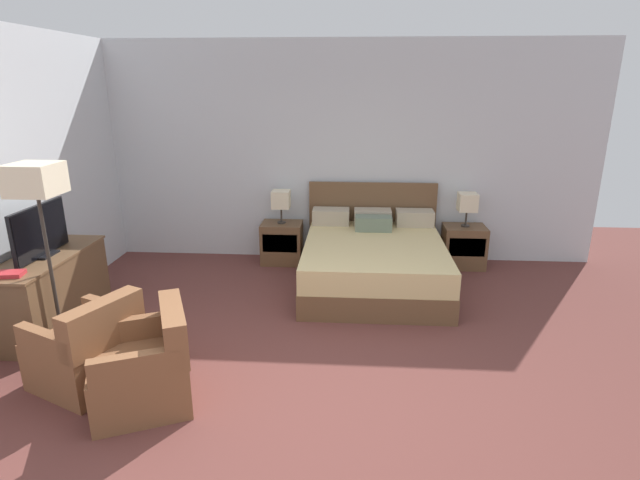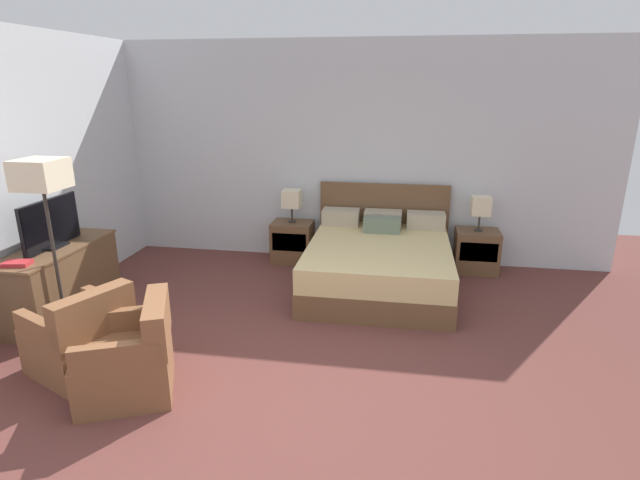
{
  "view_description": "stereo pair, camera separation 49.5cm",
  "coord_description": "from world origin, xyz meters",
  "px_view_note": "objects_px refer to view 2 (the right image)",
  "views": [
    {
      "loc": [
        0.32,
        -3.03,
        2.34
      ],
      "look_at": [
        -0.02,
        1.97,
        0.75
      ],
      "focal_mm": 28.0,
      "sensor_mm": 36.0,
      "label": 1
    },
    {
      "loc": [
        0.82,
        -2.97,
        2.34
      ],
      "look_at": [
        -0.02,
        1.97,
        0.75
      ],
      "focal_mm": 28.0,
      "sensor_mm": 36.0,
      "label": 2
    }
  ],
  "objects_px": {
    "table_lamp_right": "(481,206)",
    "dresser": "(60,280)",
    "table_lamp_left": "(292,199)",
    "book_red_cover": "(17,263)",
    "nightstand_right": "(476,251)",
    "bed": "(379,262)",
    "floor_lamp": "(43,186)",
    "armchair_companion": "(130,359)",
    "armchair_by_window": "(82,339)",
    "nightstand_left": "(292,242)",
    "tv": "(51,224)"
  },
  "relations": [
    {
      "from": "nightstand_left",
      "to": "book_red_cover",
      "type": "distance_m",
      "value": 3.27
    },
    {
      "from": "table_lamp_right",
      "to": "floor_lamp",
      "type": "height_order",
      "value": "floor_lamp"
    },
    {
      "from": "book_red_cover",
      "to": "table_lamp_right",
      "type": "bearing_deg",
      "value": 29.92
    },
    {
      "from": "floor_lamp",
      "to": "armchair_companion",
      "type": "bearing_deg",
      "value": -33.69
    },
    {
      "from": "tv",
      "to": "book_red_cover",
      "type": "distance_m",
      "value": 0.58
    },
    {
      "from": "table_lamp_left",
      "to": "book_red_cover",
      "type": "relative_size",
      "value": 1.88
    },
    {
      "from": "nightstand_left",
      "to": "bed",
      "type": "bearing_deg",
      "value": -30.34
    },
    {
      "from": "book_red_cover",
      "to": "armchair_by_window",
      "type": "relative_size",
      "value": 0.26
    },
    {
      "from": "armchair_by_window",
      "to": "nightstand_left",
      "type": "bearing_deg",
      "value": 68.69
    },
    {
      "from": "nightstand_left",
      "to": "floor_lamp",
      "type": "distance_m",
      "value": 3.19
    },
    {
      "from": "floor_lamp",
      "to": "table_lamp_right",
      "type": "bearing_deg",
      "value": 30.64
    },
    {
      "from": "nightstand_right",
      "to": "dresser",
      "type": "bearing_deg",
      "value": -155.57
    },
    {
      "from": "nightstand_right",
      "to": "floor_lamp",
      "type": "height_order",
      "value": "floor_lamp"
    },
    {
      "from": "dresser",
      "to": "armchair_by_window",
      "type": "bearing_deg",
      "value": -46.99
    },
    {
      "from": "armchair_by_window",
      "to": "armchair_companion",
      "type": "distance_m",
      "value": 0.61
    },
    {
      "from": "nightstand_right",
      "to": "table_lamp_right",
      "type": "xyz_separation_m",
      "value": [
        0.0,
        0.0,
        0.59
      ]
    },
    {
      "from": "nightstand_right",
      "to": "table_lamp_left",
      "type": "bearing_deg",
      "value": 179.97
    },
    {
      "from": "dresser",
      "to": "book_red_cover",
      "type": "height_order",
      "value": "book_red_cover"
    },
    {
      "from": "nightstand_left",
      "to": "floor_lamp",
      "type": "height_order",
      "value": "floor_lamp"
    },
    {
      "from": "armchair_by_window",
      "to": "book_red_cover",
      "type": "bearing_deg",
      "value": 154.52
    },
    {
      "from": "table_lamp_right",
      "to": "book_red_cover",
      "type": "distance_m",
      "value": 5.09
    },
    {
      "from": "armchair_companion",
      "to": "floor_lamp",
      "type": "height_order",
      "value": "floor_lamp"
    },
    {
      "from": "dresser",
      "to": "floor_lamp",
      "type": "bearing_deg",
      "value": -51.94
    },
    {
      "from": "bed",
      "to": "floor_lamp",
      "type": "xyz_separation_m",
      "value": [
        -2.9,
        -1.72,
        1.16
      ]
    },
    {
      "from": "dresser",
      "to": "bed",
      "type": "bearing_deg",
      "value": 22.06
    },
    {
      "from": "bed",
      "to": "nightstand_left",
      "type": "height_order",
      "value": "bed"
    },
    {
      "from": "nightstand_right",
      "to": "dresser",
      "type": "xyz_separation_m",
      "value": [
        -4.43,
        -2.01,
        0.11
      ]
    },
    {
      "from": "bed",
      "to": "table_lamp_right",
      "type": "bearing_deg",
      "value": 30.39
    },
    {
      "from": "tv",
      "to": "book_red_cover",
      "type": "relative_size",
      "value": 3.49
    },
    {
      "from": "nightstand_right",
      "to": "floor_lamp",
      "type": "distance_m",
      "value": 4.91
    },
    {
      "from": "dresser",
      "to": "armchair_companion",
      "type": "bearing_deg",
      "value": -38.86
    },
    {
      "from": "table_lamp_left",
      "to": "table_lamp_right",
      "type": "bearing_deg",
      "value": 0.0
    },
    {
      "from": "nightstand_left",
      "to": "armchair_companion",
      "type": "height_order",
      "value": "armchair_companion"
    },
    {
      "from": "nightstand_right",
      "to": "armchair_by_window",
      "type": "relative_size",
      "value": 0.61
    },
    {
      "from": "bed",
      "to": "table_lamp_left",
      "type": "bearing_deg",
      "value": 149.61
    },
    {
      "from": "table_lamp_right",
      "to": "dresser",
      "type": "bearing_deg",
      "value": -155.55
    },
    {
      "from": "nightstand_right",
      "to": "floor_lamp",
      "type": "xyz_separation_m",
      "value": [
        -4.1,
        -2.43,
        1.19
      ]
    },
    {
      "from": "table_lamp_left",
      "to": "tv",
      "type": "height_order",
      "value": "tv"
    },
    {
      "from": "bed",
      "to": "nightstand_left",
      "type": "distance_m",
      "value": 1.4
    },
    {
      "from": "bed",
      "to": "nightstand_right",
      "type": "bearing_deg",
      "value": 30.34
    },
    {
      "from": "bed",
      "to": "floor_lamp",
      "type": "distance_m",
      "value": 3.56
    },
    {
      "from": "table_lamp_right",
      "to": "book_red_cover",
      "type": "bearing_deg",
      "value": -150.08
    },
    {
      "from": "nightstand_right",
      "to": "table_lamp_left",
      "type": "height_order",
      "value": "table_lamp_left"
    },
    {
      "from": "table_lamp_left",
      "to": "table_lamp_right",
      "type": "xyz_separation_m",
      "value": [
        2.41,
        0.0,
        0.0
      ]
    },
    {
      "from": "bed",
      "to": "floor_lamp",
      "type": "height_order",
      "value": "floor_lamp"
    },
    {
      "from": "armchair_by_window",
      "to": "bed",
      "type": "bearing_deg",
      "value": 43.56
    },
    {
      "from": "bed",
      "to": "book_red_cover",
      "type": "xyz_separation_m",
      "value": [
        -3.21,
        -1.83,
        0.46
      ]
    },
    {
      "from": "dresser",
      "to": "book_red_cover",
      "type": "bearing_deg",
      "value": -88.16
    },
    {
      "from": "bed",
      "to": "nightstand_right",
      "type": "relative_size",
      "value": 3.62
    },
    {
      "from": "bed",
      "to": "table_lamp_right",
      "type": "height_order",
      "value": "bed"
    }
  ]
}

